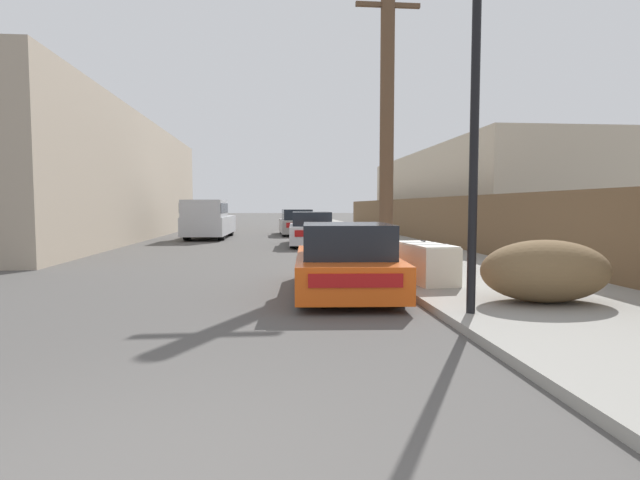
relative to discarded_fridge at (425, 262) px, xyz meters
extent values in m
cube|color=gray|center=(1.49, 16.59, -0.43)|extent=(4.20, 63.00, 0.12)
cube|color=silver|center=(0.00, 0.00, -0.01)|extent=(0.85, 1.86, 0.71)
cube|color=white|center=(0.00, 0.00, 0.35)|extent=(0.82, 1.78, 0.03)
cube|color=#333335|center=(0.14, 0.57, 0.38)|extent=(0.05, 0.20, 0.02)
cube|color=gray|center=(-0.03, 0.29, 0.37)|extent=(0.71, 0.13, 0.01)
cube|color=gray|center=(0.02, -0.27, 0.37)|extent=(0.71, 0.13, 0.01)
cube|color=#E05114|center=(-1.64, -0.45, -0.07)|extent=(2.01, 4.13, 0.57)
cube|color=black|center=(-1.66, -0.81, 0.51)|extent=(1.63, 2.03, 0.57)
cube|color=#B21414|center=(-1.77, -2.47, 0.03)|extent=(1.36, 0.12, 0.20)
cylinder|color=black|center=(-2.31, 0.85, -0.19)|extent=(0.24, 0.62, 0.60)
cylinder|color=black|center=(-0.81, 0.75, -0.19)|extent=(0.24, 0.62, 0.60)
cylinder|color=black|center=(-2.48, -1.64, -0.19)|extent=(0.24, 0.62, 0.60)
cylinder|color=black|center=(-0.97, -1.74, -0.19)|extent=(0.24, 0.62, 0.60)
cube|color=silver|center=(-1.43, 10.62, 0.00)|extent=(1.91, 4.60, 0.67)
cube|color=black|center=(-1.43, 10.44, 0.60)|extent=(1.59, 2.60, 0.53)
cube|color=#B21414|center=(-1.52, 8.34, 0.11)|extent=(1.35, 0.09, 0.24)
cylinder|color=black|center=(-2.11, 12.05, -0.16)|extent=(0.23, 0.66, 0.65)
cylinder|color=black|center=(-0.63, 11.99, -0.16)|extent=(0.23, 0.66, 0.65)
cylinder|color=black|center=(-2.23, 9.24, -0.16)|extent=(0.23, 0.66, 0.65)
cylinder|color=black|center=(-0.74, 9.18, -0.16)|extent=(0.23, 0.66, 0.65)
cube|color=gray|center=(-1.68, 17.98, 0.01)|extent=(1.88, 4.58, 0.70)
cube|color=black|center=(-1.68, 17.79, 0.63)|extent=(1.58, 2.58, 0.55)
cube|color=#B21414|center=(-1.62, 15.70, 0.13)|extent=(1.37, 0.07, 0.25)
cylinder|color=black|center=(-2.48, 19.36, -0.17)|extent=(0.22, 0.63, 0.63)
cylinder|color=black|center=(-0.96, 19.40, -0.17)|extent=(0.22, 0.63, 0.63)
cylinder|color=black|center=(-2.40, 16.55, -0.17)|extent=(0.22, 0.63, 0.63)
cylinder|color=black|center=(-0.89, 16.59, -0.17)|extent=(0.22, 0.63, 0.63)
cube|color=silver|center=(-6.07, 15.65, 0.16)|extent=(2.07, 5.82, 0.86)
cube|color=silver|center=(-6.11, 14.06, 0.98)|extent=(1.86, 2.64, 0.79)
cube|color=black|center=(-6.11, 14.06, 1.00)|extent=(1.90, 2.59, 0.44)
cylinder|color=black|center=(-5.32, 13.84, -0.06)|extent=(0.28, 0.87, 0.86)
cylinder|color=black|center=(-6.91, 13.88, -0.06)|extent=(0.28, 0.87, 0.86)
cylinder|color=black|center=(-5.22, 17.41, -0.06)|extent=(0.28, 0.87, 0.86)
cylinder|color=black|center=(-6.81, 17.46, -0.06)|extent=(0.28, 0.87, 0.86)
cylinder|color=brown|center=(0.24, 4.45, 3.52)|extent=(0.39, 0.39, 7.78)
cube|color=brown|center=(0.24, 4.45, 6.63)|extent=(1.80, 0.12, 0.12)
cylinder|color=black|center=(-0.25, -2.91, 1.96)|extent=(0.12, 0.12, 4.66)
ellipsoid|color=brown|center=(1.19, -2.25, 0.11)|extent=(2.00, 1.26, 0.95)
cube|color=brown|center=(3.44, 12.15, 0.54)|extent=(0.08, 35.33, 1.81)
cube|color=tan|center=(-12.28, 15.49, 2.36)|extent=(7.00, 24.22, 5.69)
cube|color=beige|center=(7.57, 16.68, 1.72)|extent=(6.00, 19.26, 4.42)
camera|label=1|loc=(-2.94, -9.46, 1.10)|focal=28.00mm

